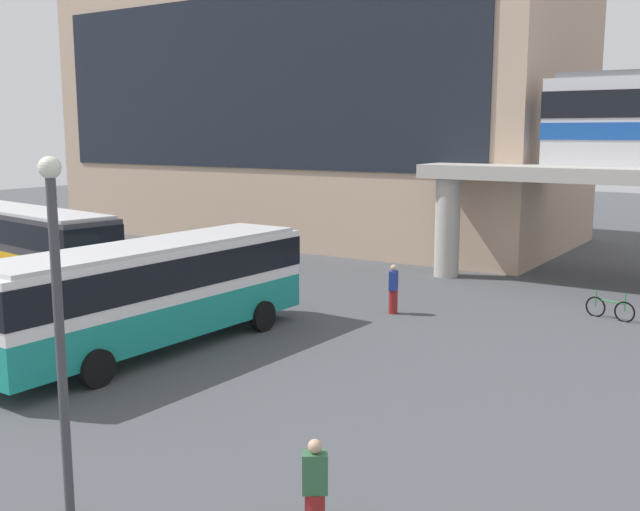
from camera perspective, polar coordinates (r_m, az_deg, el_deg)
ground_plane at (r=29.83m, az=0.27°, el=-2.91°), size 120.00×120.00×0.00m
station_building at (r=46.90m, az=-0.30°, el=11.77°), size 30.89×13.97×16.55m
bus_main at (r=22.22m, az=-12.78°, el=-2.22°), size 3.05×11.12×3.22m
bus_secondary at (r=33.79m, az=-21.80°, el=1.29°), size 11.30×4.20×3.22m
bicycle_green at (r=27.56m, az=21.48°, el=-3.86°), size 1.75×0.50×1.04m
pedestrian_walking_across at (r=26.46m, az=5.68°, el=-2.70°), size 0.35×0.45×1.78m
pedestrian_at_kerb at (r=12.17m, az=-0.40°, el=-17.93°), size 0.48×0.44×1.71m
lamp_post at (r=12.59m, az=-19.56°, el=-4.02°), size 0.36×0.36×6.05m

